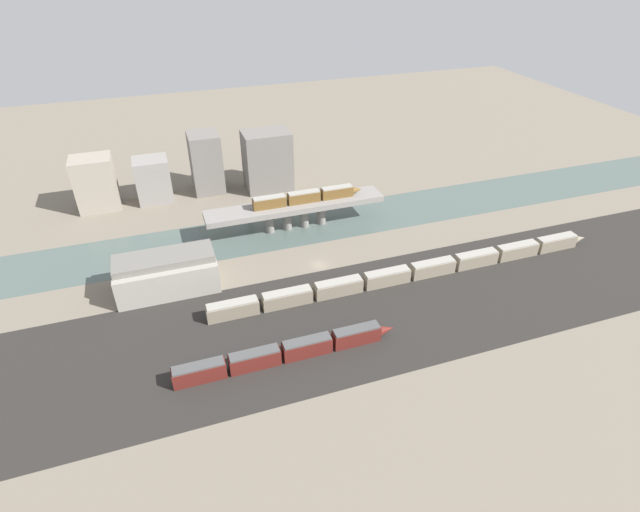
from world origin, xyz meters
The scene contains 12 objects.
ground_plane centered at (0.00, 0.00, 0.00)m, with size 400.00×400.00×0.00m, color #756B5B.
railbed_yard centered at (0.00, -24.00, 0.00)m, with size 280.00×42.00×0.01m, color #282623.
river_water centered at (0.00, 22.71, 0.00)m, with size 320.00×22.67×0.01m, color #4C5B56.
bridge centered at (0.00, 22.71, 6.88)m, with size 56.09×8.87×8.54m.
train_on_bridge centered at (3.95, 22.71, 10.26)m, with size 35.49×2.75×3.55m.
train_yard_near centered at (-18.64, -32.66, 2.04)m, with size 50.09×3.00×4.16m.
train_yard_mid centered at (22.44, -14.22, 2.00)m, with size 113.05×3.19×4.07m.
warehouse_building centered at (-40.89, 2.73, 4.79)m, with size 25.47×13.16×10.07m.
city_block_far_left centered at (-58.87, 57.79, 8.90)m, with size 12.95×10.63×17.80m, color gray.
city_block_left centered at (-40.63, 57.67, 7.51)m, with size 11.44×10.32×15.03m, color gray.
city_block_center centered at (-21.93, 59.82, 10.51)m, with size 10.46×12.05×21.02m, color slate.
city_block_right centered at (-0.93, 54.50, 10.49)m, with size 16.34×11.59×20.98m, color slate.
Camera 1 is at (-37.68, -110.38, 78.36)m, focal length 28.00 mm.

